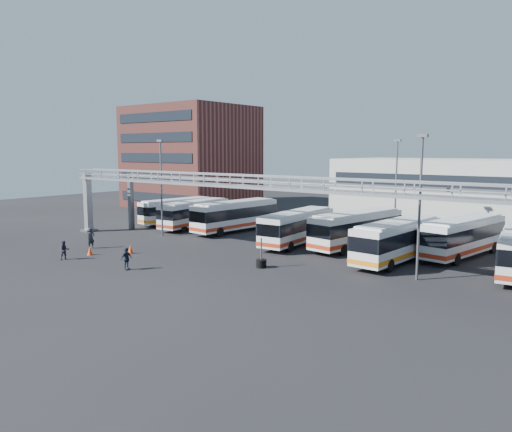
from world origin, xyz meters
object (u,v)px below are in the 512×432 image
Objects in this scene: cone_right at (130,249)px; tire_stack at (261,263)px; light_pole_mid at (420,199)px; bus_0 at (177,210)px; bus_7 at (463,235)px; bus_4 at (298,226)px; bus_6 at (398,239)px; pedestrian_a at (91,238)px; cone_left at (90,251)px; bus_1 at (195,213)px; bus_2 at (235,215)px; light_pole_left at (161,183)px; pedestrian_d at (126,259)px; bus_5 at (357,228)px; pedestrian_b at (64,250)px; light_pole_back at (396,183)px.

cone_right is 12.76m from tire_stack.
light_pole_mid reaches higher than bus_0.
bus_0 is 33.95m from bus_7.
light_pole_mid is 24.90m from cone_right.
bus_6 is (10.61, -1.26, 0.06)m from bus_4.
pedestrian_a reaches higher than cone_left.
bus_6 reaches higher than bus_0.
bus_6 is (-3.38, 4.60, -3.84)m from light_pole_mid.
bus_1 is 21.72m from tire_stack.
bus_2 is at bearing 84.20° from cone_left.
bus_0 is at bearing 167.77° from bus_4.
cone_left is at bearing -132.14° from bus_4.
light_pole_left is at bearing 102.87° from cone_left.
light_pole_mid is 0.89× the size of bus_7.
light_pole_mid is 22.06m from pedestrian_d.
cone_right is (6.15, -14.12, -1.39)m from bus_1.
cone_left is (-25.88, -19.38, -1.50)m from bus_7.
bus_5 is at bearing 44.89° from cone_right.
pedestrian_b is at bearing -89.81° from cone_left.
bus_0 is 30.51m from bus_6.
light_pole_left is at bearing -116.49° from bus_2.
light_pole_mid is at bearing -8.84° from bus_0.
bus_6 is 1.00× the size of bus_7.
light_pole_left is 7.60m from bus_1.
bus_4 reaches higher than pedestrian_a.
bus_0 is 0.91× the size of bus_7.
bus_1 is 29.88m from bus_7.
pedestrian_a is (-28.16, -7.59, -4.76)m from light_pole_mid.
bus_1 is 13.72× the size of cone_right.
cone_left is (-7.03, 1.44, -0.49)m from pedestrian_d.
cone_left is (-1.78, -17.53, -1.54)m from bus_2.
cone_right is at bearing -135.62° from bus_7.
light_pole_back reaches higher than pedestrian_b.
bus_6 reaches higher than pedestrian_b.
bus_2 is 10.11m from bus_4.
light_pole_left is 12.98× the size of cone_right.
bus_2 is at bearing 91.90° from cone_right.
cone_right is at bearing -126.81° from bus_5.
bus_5 is at bearing 79.03° from tire_stack.
bus_7 is at bearing 11.29° from bus_4.
pedestrian_a is 2.55× the size of cone_left.
cone_right is at bearing -131.29° from bus_4.
bus_2 reaches higher than bus_0.
light_pole_mid and light_pole_back have the same top height.
light_pole_mid is 12.98× the size of cone_right.
cone_left is at bearing -159.32° from tire_stack.
bus_4 is 5.67m from bus_5.
bus_4 is (-13.99, 5.86, -3.90)m from light_pole_mid.
pedestrian_b is 0.92× the size of pedestrian_d.
bus_0 is 13.21× the size of cone_right.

